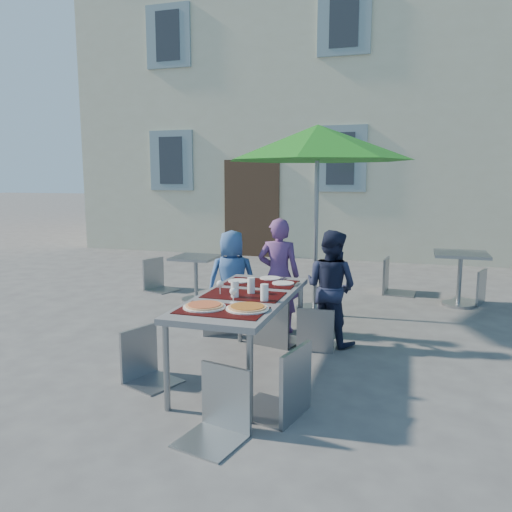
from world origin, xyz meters
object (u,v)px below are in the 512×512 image
(chair_2, at_px, (317,302))
(cafe_table_0, at_px, (196,272))
(child_2, at_px, (331,287))
(chair_1, at_px, (275,292))
(chair_4, at_px, (283,337))
(bg_chair_r_1, at_px, (476,266))
(pizza_near_right, at_px, (247,308))
(chair_3, at_px, (145,324))
(cafe_table_1, at_px, (460,269))
(bg_chair_r_0, at_px, (226,261))
(child_1, at_px, (279,275))
(child_0, at_px, (232,280))
(bg_chair_l_0, at_px, (157,255))
(bg_chair_l_1, at_px, (394,254))
(pizza_near_left, at_px, (204,306))
(chair_0, at_px, (219,290))
(chair_5, at_px, (218,363))
(dining_table, at_px, (244,301))
(patio_umbrella, at_px, (318,145))

(chair_2, bearing_deg, cafe_table_0, 143.29)
(child_2, distance_m, chair_1, 0.61)
(chair_4, bearing_deg, bg_chair_r_1, 66.84)
(pizza_near_right, distance_m, chair_3, 1.01)
(cafe_table_1, bearing_deg, bg_chair_r_0, -174.09)
(chair_1, bearing_deg, child_1, 100.00)
(child_0, relative_size, chair_2, 1.35)
(chair_2, bearing_deg, pizza_near_right, -103.59)
(child_1, xyz_separation_m, bg_chair_l_0, (-2.43, 1.55, -0.11))
(child_2, distance_m, chair_4, 1.81)
(child_2, xyz_separation_m, bg_chair_r_0, (-1.89, 1.79, -0.09))
(bg_chair_l_1, bearing_deg, bg_chair_l_0, -166.20)
(bg_chair_r_1, bearing_deg, pizza_near_left, -121.82)
(child_2, relative_size, chair_2, 1.42)
(chair_2, distance_m, chair_4, 1.56)
(chair_0, distance_m, bg_chair_r_1, 3.85)
(bg_chair_l_0, bearing_deg, chair_4, -50.07)
(chair_1, xyz_separation_m, chair_5, (0.14, -2.01, -0.05))
(cafe_table_1, bearing_deg, pizza_near_left, -120.88)
(dining_table, xyz_separation_m, bg_chair_r_1, (2.33, 3.49, -0.14))
(bg_chair_r_0, xyz_separation_m, cafe_table_1, (3.38, 0.35, -0.00))
(chair_1, bearing_deg, bg_chair_l_1, 68.77)
(pizza_near_left, height_order, bg_chair_l_1, bg_chair_l_1)
(patio_umbrella, distance_m, bg_chair_r_1, 2.96)
(chair_1, xyz_separation_m, chair_2, (0.46, -0.02, -0.08))
(dining_table, height_order, chair_2, chair_2)
(chair_0, xyz_separation_m, chair_1, (0.72, -0.19, 0.07))
(chair_2, bearing_deg, bg_chair_r_1, 55.29)
(pizza_near_right, relative_size, child_2, 0.28)
(chair_5, relative_size, cafe_table_0, 1.39)
(child_1, bearing_deg, bg_chair_r_0, -57.88)
(pizza_near_left, bearing_deg, cafe_table_1, 59.12)
(pizza_near_left, height_order, bg_chair_l_0, bg_chair_l_0)
(child_1, distance_m, bg_chair_l_1, 2.73)
(child_1, relative_size, patio_umbrella, 0.55)
(dining_table, xyz_separation_m, chair_5, (0.19, -1.12, -0.15))
(chair_4, xyz_separation_m, cafe_table_1, (1.56, 3.95, -0.09))
(chair_0, height_order, chair_3, chair_3)
(chair_0, relative_size, bg_chair_r_0, 0.97)
(bg_chair_r_0, bearing_deg, child_0, -67.00)
(chair_0, distance_m, chair_1, 0.75)
(pizza_near_left, relative_size, chair_1, 0.35)
(child_0, distance_m, cafe_table_0, 1.49)
(chair_5, bearing_deg, child_0, 107.84)
(chair_1, xyz_separation_m, cafe_table_0, (-1.62, 1.53, -0.16))
(cafe_table_0, bearing_deg, child_0, -48.81)
(chair_0, height_order, cafe_table_1, chair_0)
(bg_chair_r_0, bearing_deg, bg_chair_l_1, 19.85)
(child_1, bearing_deg, bg_chair_l_1, -122.98)
(patio_umbrella, xyz_separation_m, bg_chair_r_0, (-1.52, 0.71, -1.68))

